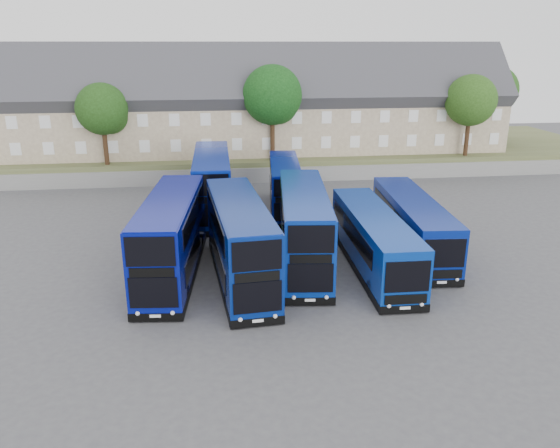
{
  "coord_description": "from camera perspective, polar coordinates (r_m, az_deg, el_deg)",
  "views": [
    {
      "loc": [
        -3.88,
        -28.02,
        13.11
      ],
      "look_at": [
        0.14,
        4.45,
        2.2
      ],
      "focal_mm": 35.0,
      "sensor_mm": 36.0,
      "label": 1
    }
  ],
  "objects": [
    {
      "name": "tree_east",
      "position": [
        59.43,
        19.39,
        11.91
      ],
      "size": [
        5.12,
        5.12,
        8.16
      ],
      "color": "#382314",
      "rests_on": "earth_bank"
    },
    {
      "name": "tree_west",
      "position": [
        54.38,
        -17.93,
        11.18
      ],
      "size": [
        4.8,
        4.8,
        7.65
      ],
      "color": "#382314",
      "rests_on": "earth_bank"
    },
    {
      "name": "tree_mid",
      "position": [
        54.19,
        -0.66,
        13.1
      ],
      "size": [
        5.76,
        5.76,
        9.18
      ],
      "color": "#382314",
      "rests_on": "earth_bank"
    },
    {
      "name": "coach_east_b",
      "position": [
        36.97,
        13.65,
        -0.1
      ],
      "size": [
        3.55,
        12.7,
        3.43
      ],
      "rotation": [
        0.0,
        0.0,
        -0.07
      ],
      "color": "navy",
      "rests_on": "ground"
    },
    {
      "name": "dd_front_right",
      "position": [
        33.27,
        2.5,
        -0.55
      ],
      "size": [
        3.89,
        11.93,
        4.66
      ],
      "rotation": [
        0.0,
        0.0,
        -0.1
      ],
      "color": "navy",
      "rests_on": "ground"
    },
    {
      "name": "dd_rear_right",
      "position": [
        44.22,
        0.49,
        3.84
      ],
      "size": [
        3.21,
        10.23,
        4.0
      ],
      "rotation": [
        0.0,
        0.0,
        -0.09
      ],
      "color": "#081693",
      "rests_on": "ground"
    },
    {
      "name": "earth_bank",
      "position": [
        63.31,
        -3.44,
        7.39
      ],
      "size": [
        80.0,
        20.0,
        2.0
      ],
      "primitive_type": "cube",
      "color": "#535A32",
      "rests_on": "ground"
    },
    {
      "name": "ground",
      "position": [
        31.18,
        0.75,
        -6.42
      ],
      "size": [
        120.0,
        120.0,
        0.0
      ],
      "primitive_type": "plane",
      "color": "#49484D",
      "rests_on": "ground"
    },
    {
      "name": "dd_rear_left",
      "position": [
        43.79,
        -7.09,
        4.08
      ],
      "size": [
        2.88,
        12.07,
        4.78
      ],
      "rotation": [
        0.0,
        0.0,
        -0.01
      ],
      "color": "#08249F",
      "rests_on": "ground"
    },
    {
      "name": "dd_front_mid",
      "position": [
        31.12,
        -4.2,
        -1.96
      ],
      "size": [
        3.68,
        11.89,
        4.66
      ],
      "rotation": [
        0.0,
        0.0,
        0.09
      ],
      "color": "navy",
      "rests_on": "ground"
    },
    {
      "name": "retaining_wall",
      "position": [
        53.61,
        -2.73,
        5.09
      ],
      "size": [
        70.0,
        0.4,
        1.5
      ],
      "primitive_type": "cube",
      "color": "slate",
      "rests_on": "ground"
    },
    {
      "name": "coach_east_a",
      "position": [
        33.41,
        9.75,
        -1.86
      ],
      "size": [
        2.83,
        12.5,
        3.4
      ],
      "rotation": [
        0.0,
        0.0,
        -0.02
      ],
      "color": "#08319A",
      "rests_on": "ground"
    },
    {
      "name": "tree_far",
      "position": [
        68.33,
        21.47,
        12.7
      ],
      "size": [
        5.44,
        5.44,
        8.67
      ],
      "color": "#382314",
      "rests_on": "earth_bank"
    },
    {
      "name": "dd_front_left",
      "position": [
        32.24,
        -11.28,
        -1.52
      ],
      "size": [
        3.74,
        11.95,
        4.68
      ],
      "rotation": [
        0.0,
        0.0,
        -0.09
      ],
      "color": "#071080",
      "rests_on": "ground"
    },
    {
      "name": "terrace_row",
      "position": [
        58.51,
        -3.28,
        12.02
      ],
      "size": [
        54.0,
        10.4,
        11.2
      ],
      "color": "gray",
      "rests_on": "earth_bank"
    }
  ]
}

